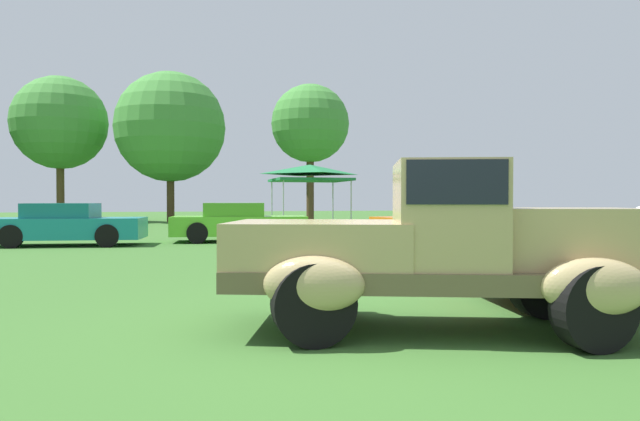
{
  "coord_description": "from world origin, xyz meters",
  "views": [
    {
      "loc": [
        -1.93,
        -5.44,
        1.32
      ],
      "look_at": [
        -0.14,
        1.7,
        1.18
      ],
      "focal_mm": 32.38,
      "sensor_mm": 36.0,
      "label": 1
    }
  ],
  "objects_px": {
    "show_car_teal": "(67,225)",
    "show_car_orange": "(437,223)",
    "feature_pickup_truck": "(438,245)",
    "canopy_tent_left_field": "(310,172)",
    "show_car_lime": "(238,223)"
  },
  "relations": [
    {
      "from": "show_car_teal",
      "to": "show_car_lime",
      "type": "height_order",
      "value": "same"
    },
    {
      "from": "feature_pickup_truck",
      "to": "show_car_orange",
      "type": "distance_m",
      "value": 12.36
    },
    {
      "from": "show_car_teal",
      "to": "feature_pickup_truck",
      "type": "bearing_deg",
      "value": -65.84
    },
    {
      "from": "show_car_teal",
      "to": "show_car_orange",
      "type": "relative_size",
      "value": 1.02
    },
    {
      "from": "feature_pickup_truck",
      "to": "canopy_tent_left_field",
      "type": "height_order",
      "value": "canopy_tent_left_field"
    },
    {
      "from": "feature_pickup_truck",
      "to": "show_car_teal",
      "type": "height_order",
      "value": "feature_pickup_truck"
    },
    {
      "from": "show_car_orange",
      "to": "show_car_lime",
      "type": "bearing_deg",
      "value": 163.13
    },
    {
      "from": "show_car_teal",
      "to": "canopy_tent_left_field",
      "type": "relative_size",
      "value": 1.51
    },
    {
      "from": "canopy_tent_left_field",
      "to": "show_car_orange",
      "type": "bearing_deg",
      "value": -64.48
    },
    {
      "from": "canopy_tent_left_field",
      "to": "show_car_teal",
      "type": "bearing_deg",
      "value": -151.89
    },
    {
      "from": "feature_pickup_truck",
      "to": "show_car_teal",
      "type": "bearing_deg",
      "value": 114.16
    },
    {
      "from": "show_car_teal",
      "to": "show_car_orange",
      "type": "bearing_deg",
      "value": -7.08
    },
    {
      "from": "feature_pickup_truck",
      "to": "show_car_orange",
      "type": "relative_size",
      "value": 1.01
    },
    {
      "from": "show_car_orange",
      "to": "canopy_tent_left_field",
      "type": "xyz_separation_m",
      "value": [
        -2.74,
        5.74,
        1.82
      ]
    },
    {
      "from": "show_car_orange",
      "to": "canopy_tent_left_field",
      "type": "bearing_deg",
      "value": 115.52
    }
  ]
}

